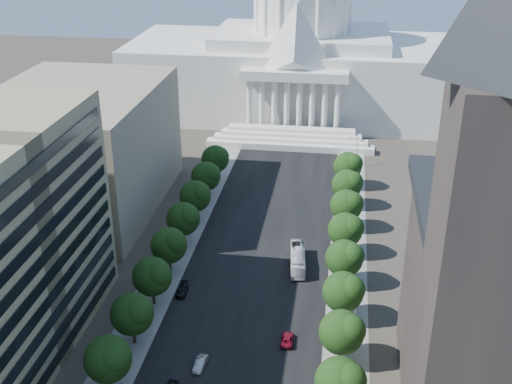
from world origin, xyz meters
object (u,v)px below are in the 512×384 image
at_px(car_dark_b, 182,290).
at_px(city_bus, 298,259).
at_px(car_red, 287,339).
at_px(car_silver, 200,364).

relative_size(car_dark_b, city_bus, 0.39).
distance_m(car_red, car_dark_b, 25.42).
distance_m(car_silver, car_red, 16.18).
distance_m(car_dark_b, city_bus, 25.65).
bearing_deg(car_red, car_silver, 31.00).
bearing_deg(city_bus, car_silver, -116.84).
bearing_deg(car_dark_b, city_bus, 28.34).
bearing_deg(car_dark_b, car_red, -32.43).
height_order(car_silver, car_red, car_silver).
bearing_deg(car_silver, city_bus, 73.73).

